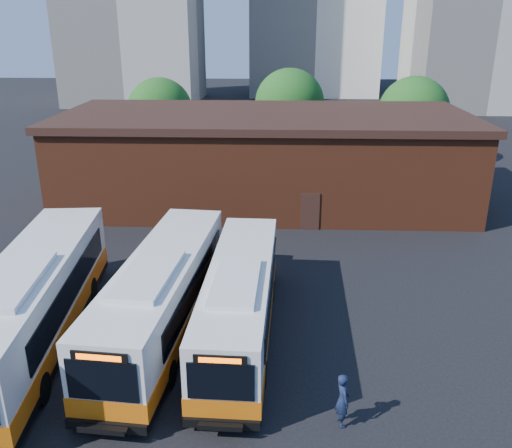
{
  "coord_description": "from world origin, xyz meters",
  "views": [
    {
      "loc": [
        0.9,
        -18.19,
        12.41
      ],
      "look_at": [
        -0.1,
        6.81,
        3.02
      ],
      "focal_mm": 38.0,
      "sensor_mm": 36.0,
      "label": 1
    }
  ],
  "objects_px": {
    "bus_west": "(34,306)",
    "transit_worker": "(343,400)",
    "bus_midwest": "(162,298)",
    "bus_mideast": "(240,304)"
  },
  "relations": [
    {
      "from": "bus_west",
      "to": "bus_midwest",
      "type": "height_order",
      "value": "bus_west"
    },
    {
      "from": "bus_mideast",
      "to": "transit_worker",
      "type": "xyz_separation_m",
      "value": [
        3.67,
        -5.19,
        -0.56
      ]
    },
    {
      "from": "bus_midwest",
      "to": "transit_worker",
      "type": "relative_size",
      "value": 6.99
    },
    {
      "from": "bus_west",
      "to": "transit_worker",
      "type": "xyz_separation_m",
      "value": [
        11.88,
        -4.27,
        -0.78
      ]
    },
    {
      "from": "bus_west",
      "to": "bus_mideast",
      "type": "height_order",
      "value": "bus_west"
    },
    {
      "from": "bus_west",
      "to": "bus_midwest",
      "type": "bearing_deg",
      "value": 6.56
    },
    {
      "from": "bus_midwest",
      "to": "transit_worker",
      "type": "xyz_separation_m",
      "value": [
        6.92,
        -5.31,
        -0.67
      ]
    },
    {
      "from": "bus_midwest",
      "to": "bus_mideast",
      "type": "height_order",
      "value": "bus_midwest"
    },
    {
      "from": "bus_west",
      "to": "transit_worker",
      "type": "bearing_deg",
      "value": -25.06
    },
    {
      "from": "bus_mideast",
      "to": "transit_worker",
      "type": "bearing_deg",
      "value": -52.78
    }
  ]
}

